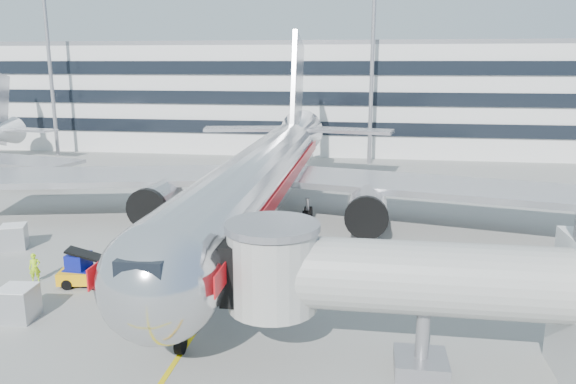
# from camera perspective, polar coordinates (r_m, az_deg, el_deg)

# --- Properties ---
(ground) EXTENTS (180.00, 180.00, 0.00)m
(ground) POSITION_cam_1_polar(r_m,az_deg,el_deg) (33.49, -6.31, -9.37)
(ground) COLOR gray
(ground) RESTS_ON ground
(lead_in_line) EXTENTS (0.25, 70.00, 0.01)m
(lead_in_line) POSITION_cam_1_polar(r_m,az_deg,el_deg) (42.66, -2.92, -4.32)
(lead_in_line) COLOR #DABD0B
(lead_in_line) RESTS_ON ground
(main_jet) EXTENTS (50.95, 48.70, 16.06)m
(main_jet) POSITION_cam_1_polar(r_m,az_deg,el_deg) (43.25, -2.54, 1.71)
(main_jet) COLOR silver
(main_jet) RESTS_ON ground
(jet_bridge) EXTENTS (17.80, 4.50, 7.00)m
(jet_bridge) POSITION_cam_1_polar(r_m,az_deg,el_deg) (23.98, 17.83, -9.27)
(jet_bridge) COLOR silver
(jet_bridge) RESTS_ON ground
(terminal) EXTENTS (150.00, 24.25, 15.60)m
(terminal) POSITION_cam_1_polar(r_m,az_deg,el_deg) (88.36, 3.19, 9.83)
(terminal) COLOR silver
(terminal) RESTS_ON ground
(light_mast_west) EXTENTS (2.40, 1.20, 25.45)m
(light_mast_west) POSITION_cam_1_polar(r_m,az_deg,el_deg) (83.86, -23.19, 13.50)
(light_mast_west) COLOR gray
(light_mast_west) RESTS_ON ground
(light_mast_centre) EXTENTS (2.40, 1.20, 25.45)m
(light_mast_centre) POSITION_cam_1_polar(r_m,az_deg,el_deg) (71.94, 8.61, 14.62)
(light_mast_centre) COLOR gray
(light_mast_centre) RESTS_ON ground
(belt_loader) EXTENTS (4.81, 2.36, 2.25)m
(belt_loader) POSITION_cam_1_polar(r_m,az_deg,el_deg) (34.92, -18.65, -7.92)
(belt_loader) COLOR #FDAB0A
(belt_loader) RESTS_ON ground
(baggage_tug) EXTENTS (2.58, 1.75, 1.87)m
(baggage_tug) POSITION_cam_1_polar(r_m,az_deg,el_deg) (35.22, -19.91, -7.54)
(baggage_tug) COLOR navy
(baggage_tug) RESTS_ON ground
(cargo_container_right) EXTENTS (2.09, 2.09, 1.70)m
(cargo_container_right) POSITION_cam_1_polar(r_m,az_deg,el_deg) (43.65, -26.06, -4.10)
(cargo_container_right) COLOR #AAADB2
(cargo_container_right) RESTS_ON ground
(cargo_container_front) EXTENTS (1.74, 1.74, 1.74)m
(cargo_container_front) POSITION_cam_1_polar(r_m,az_deg,el_deg) (31.87, -25.73, -10.15)
(cargo_container_front) COLOR #AAADB2
(cargo_container_front) RESTS_ON ground
(ramp_worker) EXTENTS (0.77, 0.71, 1.77)m
(ramp_worker) POSITION_cam_1_polar(r_m,az_deg,el_deg) (36.60, -24.33, -7.04)
(ramp_worker) COLOR #A9E618
(ramp_worker) RESTS_ON ground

